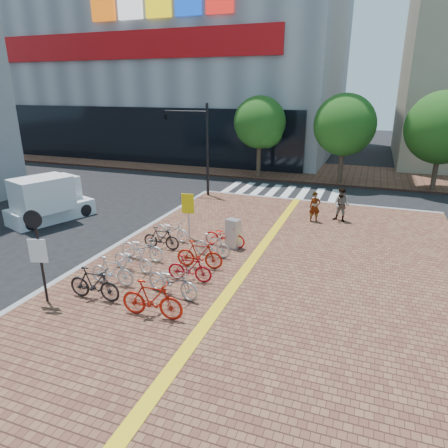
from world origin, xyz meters
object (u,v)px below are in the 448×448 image
at_px(bike_6, 152,299).
at_px(notice_sign, 38,246).
at_px(traffic_light_pole, 188,132).
at_px(bike_9, 200,254).
at_px(utility_box, 233,233).
at_px(bike_3, 142,248).
at_px(bike_11, 225,236).
at_px(yellow_sign, 188,208).
at_px(box_truck, 48,199).
at_px(bike_4, 161,238).
at_px(bike_2, 133,259).
at_px(bike_8, 190,268).
at_px(pedestrian_a, 315,207).
at_px(bike_1, 112,271).
at_px(bike_10, 212,245).
at_px(pedestrian_b, 342,205).
at_px(bike_0, 94,284).
at_px(bike_7, 173,281).
at_px(bike_5, 172,230).

bearing_deg(bike_6, notice_sign, 92.99).
distance_m(notice_sign, traffic_light_pole, 14.35).
bearing_deg(bike_9, utility_box, -18.17).
relative_size(bike_3, traffic_light_pole, 0.34).
bearing_deg(bike_11, yellow_sign, 78.64).
xyz_separation_m(yellow_sign, box_truck, (-8.12, 0.26, -0.45)).
bearing_deg(bike_4, bike_3, 168.61).
relative_size(bike_2, bike_11, 0.96).
height_order(bike_8, traffic_light_pole, traffic_light_pole).
bearing_deg(bike_3, bike_8, -110.96).
bearing_deg(bike_8, box_truck, 61.82).
relative_size(bike_2, bike_3, 0.90).
bearing_deg(pedestrian_a, bike_8, -129.13).
xyz_separation_m(bike_6, traffic_light_pole, (-5.18, 13.72, 3.28)).
distance_m(traffic_light_pole, box_truck, 9.00).
bearing_deg(bike_8, bike_1, 109.90).
xyz_separation_m(bike_3, yellow_sign, (0.71, 2.82, 0.92)).
distance_m(bike_3, bike_10, 2.77).
distance_m(bike_9, bike_10, 1.16).
relative_size(bike_10, pedestrian_b, 0.92).
height_order(bike_9, bike_11, bike_9).
bearing_deg(notice_sign, bike_3, 74.26).
relative_size(bike_8, pedestrian_b, 0.94).
xyz_separation_m(bike_0, bike_6, (2.26, -0.28, 0.04)).
bearing_deg(pedestrian_b, box_truck, -146.80).
distance_m(bike_7, pedestrian_b, 10.82).
xyz_separation_m(pedestrian_a, utility_box, (-2.73, -4.71, -0.14)).
relative_size(bike_11, pedestrian_a, 1.18).
bearing_deg(bike_6, bike_1, 56.67).
relative_size(bike_5, bike_11, 1.01).
distance_m(pedestrian_b, box_truck, 15.06).
bearing_deg(bike_1, bike_6, -121.98).
bearing_deg(traffic_light_pole, yellow_sign, -65.22).
distance_m(bike_5, traffic_light_pole, 8.98).
bearing_deg(yellow_sign, bike_9, -57.79).
bearing_deg(box_truck, bike_2, -28.10).
xyz_separation_m(bike_2, bike_6, (2.28, -2.55, 0.13)).
bearing_deg(bike_7, bike_2, 73.60).
distance_m(bike_4, pedestrian_b, 9.33).
height_order(bike_4, bike_8, bike_8).
distance_m(bike_4, bike_11, 2.68).
xyz_separation_m(bike_6, yellow_sign, (-1.79, 6.36, 0.84)).
bearing_deg(traffic_light_pole, bike_7, -67.37).
xyz_separation_m(bike_2, pedestrian_a, (5.46, 8.14, 0.31)).
xyz_separation_m(bike_4, pedestrian_a, (5.49, 5.91, 0.28)).
distance_m(bike_1, bike_2, 1.21).
height_order(bike_7, yellow_sign, yellow_sign).
relative_size(traffic_light_pole, box_truck, 1.24).
bearing_deg(bike_9, notice_sign, 132.95).
bearing_deg(bike_4, bike_6, -157.26).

